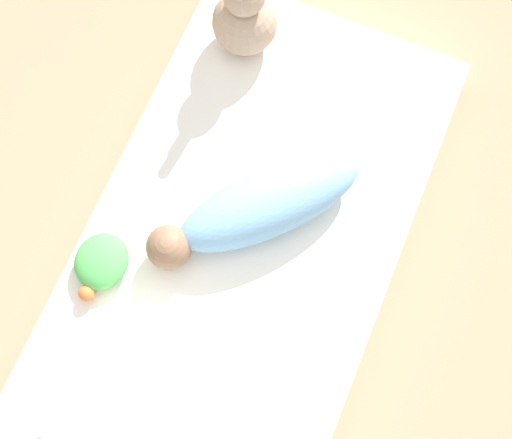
% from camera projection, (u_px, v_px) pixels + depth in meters
% --- Properties ---
extents(ground_plane, '(12.00, 12.00, 0.00)m').
position_uv_depth(ground_plane, '(243.00, 254.00, 1.94)').
color(ground_plane, '#9E8466').
extents(bed_mattress, '(1.40, 0.76, 0.15)m').
position_uv_depth(bed_mattress, '(242.00, 248.00, 1.87)').
color(bed_mattress, white).
rests_on(bed_mattress, ground_plane).
extents(swaddled_baby, '(0.50, 0.47, 0.14)m').
position_uv_depth(swaddled_baby, '(260.00, 206.00, 1.75)').
color(swaddled_baby, '#7FB7E5').
rests_on(swaddled_baby, bed_mattress).
extents(pillow, '(0.30, 0.37, 0.11)m').
position_uv_depth(pillow, '(140.00, 404.00, 1.64)').
color(pillow, white).
rests_on(pillow, bed_mattress).
extents(bunny_plush, '(0.18, 0.18, 0.35)m').
position_uv_depth(bunny_plush, '(245.00, 16.00, 1.85)').
color(bunny_plush, tan).
rests_on(bunny_plush, bed_mattress).
extents(turtle_plush, '(0.18, 0.13, 0.07)m').
position_uv_depth(turtle_plush, '(101.00, 263.00, 1.75)').
color(turtle_plush, '#51B756').
rests_on(turtle_plush, bed_mattress).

